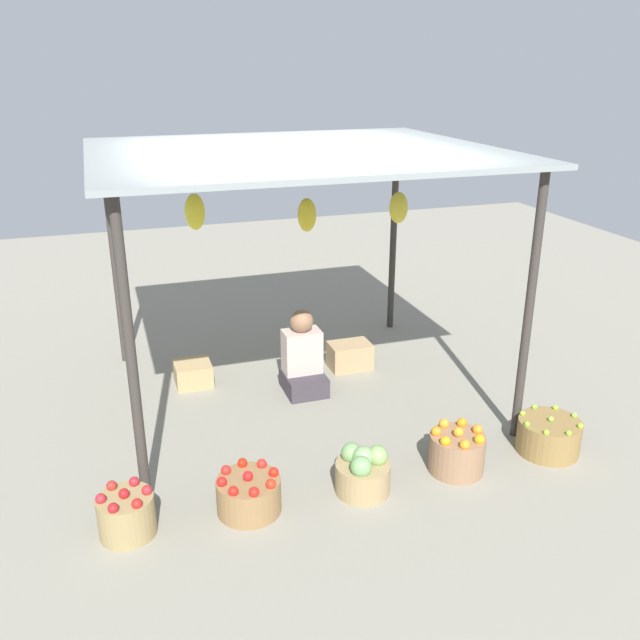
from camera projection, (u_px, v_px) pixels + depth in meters
The scene contains 10 objects.
ground_plane at pixel (299, 393), 6.19m from camera, with size 14.00×14.00×0.00m, color gray.
market_stall_structure at pixel (296, 168), 5.45m from camera, with size 3.23×2.81×2.19m.
vendor_person at pixel (303, 360), 6.15m from camera, with size 0.36×0.44×0.78m.
basket_red_apples at pixel (126, 514), 4.31m from camera, with size 0.36×0.36×0.34m.
basket_red_tomatoes at pixel (249, 494), 4.54m from camera, with size 0.44×0.44×0.31m.
basket_cabbages at pixel (363, 472), 4.74m from camera, with size 0.39×0.39×0.36m.
basket_oranges at pixel (457, 452), 4.98m from camera, with size 0.41×0.41×0.36m.
basket_limes at pixel (549, 436), 5.23m from camera, with size 0.48×0.48×0.30m.
wooden_crate_near_vendor at pixel (350, 355), 6.67m from camera, with size 0.41×0.28×0.26m, color tan.
wooden_crate_stacked_rear at pixel (193, 373), 6.34m from camera, with size 0.33×0.34×0.21m, color tan.
Camera 1 is at (-1.55, -5.31, 2.87)m, focal length 37.85 mm.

